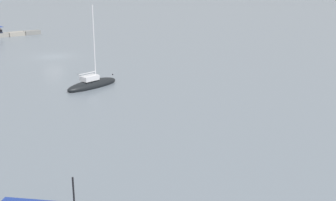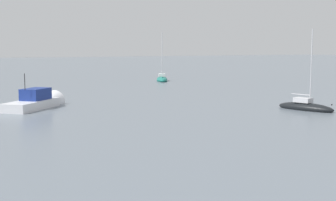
% 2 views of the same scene
% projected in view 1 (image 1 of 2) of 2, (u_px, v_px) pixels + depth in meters
% --- Properties ---
extents(ground_plane, '(500.00, 500.00, 0.00)m').
position_uv_depth(ground_plane, '(53.00, 57.00, 55.83)').
color(ground_plane, slate).
extents(seawall_pier, '(13.39, 1.40, 0.66)m').
position_uv_depth(seawall_pier, '(0.00, 35.00, 71.74)').
color(seawall_pier, slate).
rests_on(seawall_pier, ground_plane).
extents(person_seated_dark_left, '(0.43, 0.63, 0.73)m').
position_uv_depth(person_seated_dark_left, '(1.00, 31.00, 71.73)').
color(person_seated_dark_left, '#1E2333').
rests_on(person_seated_dark_left, seawall_pier).
extents(sailboat_black_mid, '(5.88, 2.78, 7.79)m').
position_uv_depth(sailboat_black_mid, '(92.00, 84.00, 41.36)').
color(sailboat_black_mid, black).
rests_on(sailboat_black_mid, ground_plane).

